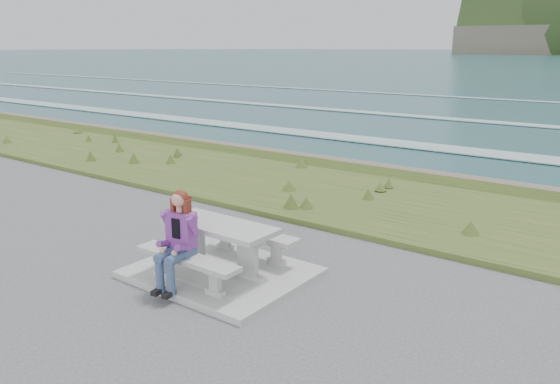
{
  "coord_description": "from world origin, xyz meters",
  "views": [
    {
      "loc": [
        5.4,
        -5.73,
        3.44
      ],
      "look_at": [
        0.24,
        1.2,
        1.12
      ],
      "focal_mm": 35.0,
      "sensor_mm": 36.0,
      "label": 1
    }
  ],
  "objects_px": {
    "picnic_table": "(220,234)",
    "seated_woman": "(176,253)",
    "bench_landward": "(187,262)",
    "bench_seaward": "(250,236)"
  },
  "relations": [
    {
      "from": "picnic_table",
      "to": "seated_woman",
      "type": "distance_m",
      "value": 0.84
    },
    {
      "from": "bench_landward",
      "to": "seated_woman",
      "type": "xyz_separation_m",
      "value": [
        -0.08,
        -0.13,
        0.17
      ]
    },
    {
      "from": "picnic_table",
      "to": "seated_woman",
      "type": "relative_size",
      "value": 1.28
    },
    {
      "from": "picnic_table",
      "to": "bench_landward",
      "type": "distance_m",
      "value": 0.74
    },
    {
      "from": "bench_landward",
      "to": "bench_seaward",
      "type": "bearing_deg",
      "value": 90.0
    },
    {
      "from": "bench_seaward",
      "to": "seated_woman",
      "type": "height_order",
      "value": "seated_woman"
    },
    {
      "from": "bench_landward",
      "to": "seated_woman",
      "type": "bearing_deg",
      "value": -121.67
    },
    {
      "from": "picnic_table",
      "to": "bench_seaward",
      "type": "distance_m",
      "value": 0.74
    },
    {
      "from": "picnic_table",
      "to": "bench_seaward",
      "type": "bearing_deg",
      "value": 90.0
    },
    {
      "from": "picnic_table",
      "to": "seated_woman",
      "type": "bearing_deg",
      "value": -95.6
    }
  ]
}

